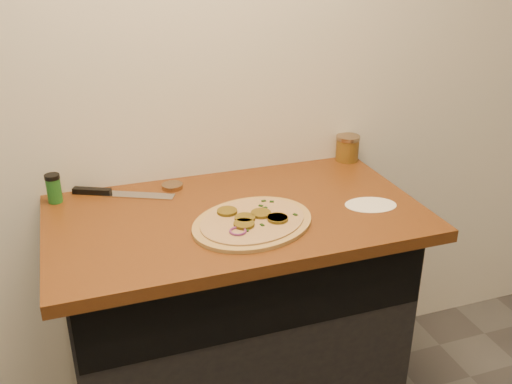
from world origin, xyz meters
name	(u,v)px	position (x,y,z in m)	size (l,w,h in m)	color
cabinet	(235,323)	(0.00, 1.45, 0.43)	(1.10, 0.60, 0.86)	black
countertop	(236,216)	(0.00, 1.42, 0.88)	(1.20, 0.70, 0.04)	brown
pizza	(253,222)	(0.02, 1.31, 0.91)	(0.52, 0.52, 0.03)	tan
chefs_knife	(114,193)	(-0.36, 1.67, 0.91)	(0.34, 0.19, 0.02)	#B7BAC1
mason_jar_lid	(172,186)	(-0.16, 1.66, 0.91)	(0.07, 0.07, 0.02)	#8F7353
salsa_jar	(347,148)	(0.55, 1.71, 0.95)	(0.09, 0.09, 0.10)	#A71F10
spice_shaker	(54,188)	(-0.55, 1.68, 0.95)	(0.05, 0.05, 0.10)	#1D5D1F
flour_spill	(371,205)	(0.44, 1.31, 0.90)	(0.17, 0.17, 0.00)	white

